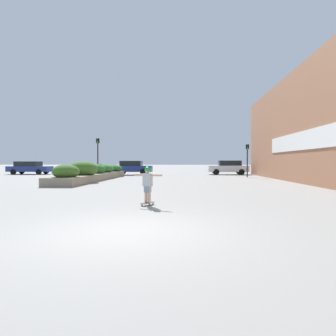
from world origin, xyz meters
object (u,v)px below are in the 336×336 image
at_px(car_center_right, 132,167).
at_px(traffic_light_right, 247,154).
at_px(traffic_light_left, 98,151).
at_px(skateboard, 148,203).
at_px(car_center_left, 29,168).
at_px(skateboarder, 148,181).
at_px(car_leftmost, 228,167).

xyz_separation_m(car_center_right, traffic_light_right, (11.59, -4.21, 1.30)).
bearing_deg(traffic_light_right, traffic_light_left, -176.38).
relative_size(skateboard, car_center_left, 0.13).
bearing_deg(skateboarder, car_center_right, 129.68).
bearing_deg(car_center_left, traffic_light_left, 58.00).
bearing_deg(skateboarder, traffic_light_left, 139.66).
height_order(car_leftmost, car_center_right, car_leftmost).
distance_m(car_center_left, traffic_light_left, 11.80).
relative_size(skateboarder, traffic_light_left, 0.32).
bearing_deg(skateboard, car_leftmost, 104.41).
bearing_deg(skateboard, skateboarder, 28.20).
height_order(skateboarder, traffic_light_left, traffic_light_left).
bearing_deg(traffic_light_left, skateboarder, -68.55).
xyz_separation_m(skateboard, traffic_light_left, (-6.96, 17.72, 2.39)).
relative_size(car_center_left, car_center_right, 1.14).
relative_size(traffic_light_left, traffic_light_right, 1.18).
height_order(car_center_left, traffic_light_left, traffic_light_left).
height_order(skateboarder, traffic_light_right, traffic_light_right).
relative_size(skateboard, car_leftmost, 0.14).
xyz_separation_m(car_center_left, car_center_right, (12.24, -1.10, 0.05)).
height_order(skateboarder, car_center_left, car_center_left).
bearing_deg(car_center_right, skateboard, 11.48).
bearing_deg(skateboarder, traffic_light_right, 97.71).
xyz_separation_m(skateboard, car_center_right, (-4.63, 22.82, 0.75)).
distance_m(skateboarder, car_center_left, 29.27).
xyz_separation_m(car_leftmost, car_center_left, (-22.89, -0.61, -0.05)).
relative_size(skateboarder, car_center_right, 0.28).
bearing_deg(traffic_light_right, car_leftmost, 98.96).
xyz_separation_m(traffic_light_left, traffic_light_right, (13.92, 0.88, -0.33)).
height_order(skateboard, car_center_right, car_center_right).
height_order(skateboard, traffic_light_right, traffic_light_right).
height_order(car_leftmost, car_center_left, car_leftmost).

